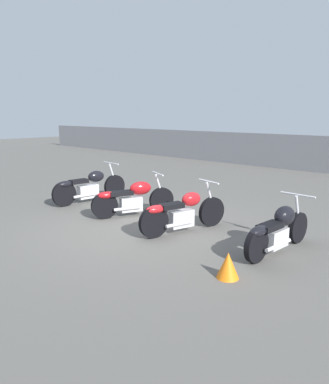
{
  "coord_description": "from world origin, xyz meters",
  "views": [
    {
      "loc": [
        5.63,
        -5.15,
        2.36
      ],
      "look_at": [
        0.0,
        0.76,
        0.65
      ],
      "focal_mm": 35.0,
      "sensor_mm": 36.0,
      "label": 1
    }
  ],
  "objects_px": {
    "motorcycle_slot_1": "(132,198)",
    "motorcycle_slot_2": "(182,212)",
    "traffic_cone_near": "(228,265)",
    "motorcycle_slot_3": "(278,229)",
    "motorcycle_slot_0": "(89,187)"
  },
  "relations": [
    {
      "from": "motorcycle_slot_1",
      "to": "motorcycle_slot_2",
      "type": "height_order",
      "value": "motorcycle_slot_2"
    },
    {
      "from": "motorcycle_slot_2",
      "to": "traffic_cone_near",
      "type": "relative_size",
      "value": 5.23
    },
    {
      "from": "motorcycle_slot_2",
      "to": "traffic_cone_near",
      "type": "height_order",
      "value": "motorcycle_slot_2"
    },
    {
      "from": "motorcycle_slot_2",
      "to": "traffic_cone_near",
      "type": "xyz_separation_m",
      "value": [
        1.92,
        -1.19,
        -0.22
      ]
    },
    {
      "from": "motorcycle_slot_1",
      "to": "motorcycle_slot_3",
      "type": "xyz_separation_m",
      "value": [
        3.62,
        0.13,
        -0.01
      ]
    },
    {
      "from": "motorcycle_slot_1",
      "to": "motorcycle_slot_2",
      "type": "distance_m",
      "value": 1.68
    },
    {
      "from": "motorcycle_slot_3",
      "to": "traffic_cone_near",
      "type": "xyz_separation_m",
      "value": [
        -0.03,
        -1.46,
        -0.22
      ]
    },
    {
      "from": "motorcycle_slot_0",
      "to": "motorcycle_slot_3",
      "type": "height_order",
      "value": "motorcycle_slot_0"
    },
    {
      "from": "motorcycle_slot_0",
      "to": "motorcycle_slot_2",
      "type": "xyz_separation_m",
      "value": [
        3.57,
        -0.26,
        -0.02
      ]
    },
    {
      "from": "motorcycle_slot_2",
      "to": "motorcycle_slot_3",
      "type": "xyz_separation_m",
      "value": [
        1.95,
        0.27,
        0.0
      ]
    },
    {
      "from": "motorcycle_slot_0",
      "to": "motorcycle_slot_1",
      "type": "height_order",
      "value": "motorcycle_slot_0"
    },
    {
      "from": "motorcycle_slot_1",
      "to": "motorcycle_slot_0",
      "type": "bearing_deg",
      "value": -161.58
    },
    {
      "from": "motorcycle_slot_2",
      "to": "motorcycle_slot_0",
      "type": "bearing_deg",
      "value": -170.92
    },
    {
      "from": "motorcycle_slot_0",
      "to": "traffic_cone_near",
      "type": "distance_m",
      "value": 5.68
    },
    {
      "from": "motorcycle_slot_0",
      "to": "motorcycle_slot_1",
      "type": "xyz_separation_m",
      "value": [
        1.9,
        -0.12,
        -0.01
      ]
    }
  ]
}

